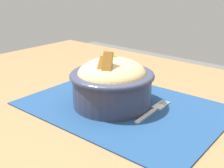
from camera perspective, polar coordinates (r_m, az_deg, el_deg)
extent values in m
cube|color=olive|center=(0.69, 0.41, -4.57)|extent=(1.26, 0.85, 0.03)
cylinder|color=brown|center=(1.45, -7.69, -7.05)|extent=(0.04, 0.04, 0.72)
cube|color=navy|center=(0.66, 2.14, -4.43)|extent=(0.45, 0.33, 0.00)
cylinder|color=#2D3347|center=(0.65, 0.00, -0.94)|extent=(0.18, 0.18, 0.08)
torus|color=#2D3347|center=(0.64, 0.00, 1.79)|extent=(0.19, 0.19, 0.01)
ellipsoid|color=tan|center=(0.64, 0.00, 1.87)|extent=(0.22, 0.22, 0.07)
sphere|color=#35731C|center=(0.65, 0.45, 4.23)|extent=(0.03, 0.03, 0.03)
sphere|color=#35731C|center=(0.67, -0.77, 4.53)|extent=(0.03, 0.03, 0.03)
cylinder|color=orange|center=(0.67, -2.08, 4.31)|extent=(0.02, 0.03, 0.01)
cylinder|color=orange|center=(0.61, -0.87, 2.78)|extent=(0.01, 0.03, 0.01)
cylinder|color=orange|center=(0.62, -0.04, 3.00)|extent=(0.02, 0.03, 0.01)
cube|color=brown|center=(0.59, -1.92, 3.25)|extent=(0.03, 0.04, 0.04)
cube|color=brown|center=(0.59, -0.98, 3.50)|extent=(0.03, 0.04, 0.06)
cube|color=#B8B8B8|center=(0.61, 6.56, -6.40)|extent=(0.01, 0.07, 0.00)
cube|color=#B8B8B8|center=(0.64, 8.41, -5.06)|extent=(0.01, 0.01, 0.00)
cube|color=#B8B8B8|center=(0.66, 9.21, -4.48)|extent=(0.02, 0.03, 0.00)
cube|color=#B8B8B8|center=(0.68, 10.88, -3.93)|extent=(0.00, 0.02, 0.00)
cube|color=#B8B8B8|center=(0.68, 10.43, -3.81)|extent=(0.00, 0.02, 0.00)
cube|color=#B8B8B8|center=(0.68, 9.96, -3.69)|extent=(0.00, 0.02, 0.00)
cube|color=#B8B8B8|center=(0.68, 9.52, -3.57)|extent=(0.00, 0.02, 0.00)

